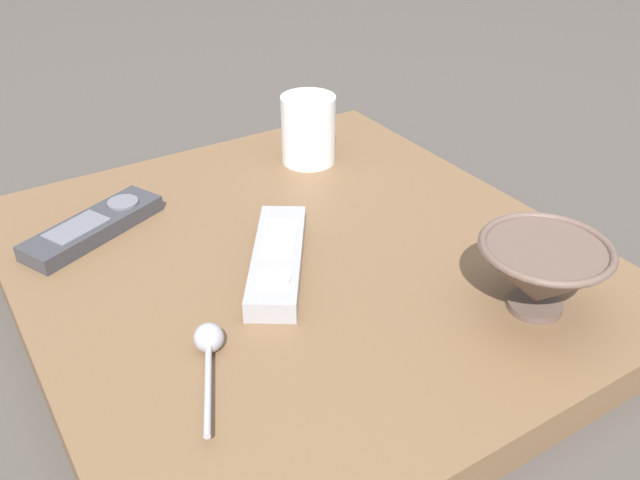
# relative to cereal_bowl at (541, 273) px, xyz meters

# --- Properties ---
(ground_plane) EXTENTS (6.00, 6.00, 0.00)m
(ground_plane) POSITION_rel_cereal_bowl_xyz_m (-0.15, 0.22, -0.09)
(ground_plane) COLOR #47423D
(table) EXTENTS (0.61, 0.66, 0.04)m
(table) POSITION_rel_cereal_bowl_xyz_m (-0.15, 0.22, -0.07)
(table) COLOR brown
(table) RESTS_ON ground
(cereal_bowl) EXTENTS (0.13, 0.13, 0.08)m
(cereal_bowl) POSITION_rel_cereal_bowl_xyz_m (0.00, 0.00, 0.00)
(cereal_bowl) COLOR brown
(cereal_bowl) RESTS_ON table
(coffee_mug) EXTENTS (0.09, 0.10, 0.10)m
(coffee_mug) POSITION_rel_cereal_bowl_xyz_m (-0.01, 0.42, 0.01)
(coffee_mug) COLOR white
(coffee_mug) RESTS_ON table
(teaspoon) EXTENTS (0.07, 0.12, 0.03)m
(teaspoon) POSITION_rel_cereal_bowl_xyz_m (-0.31, 0.11, -0.03)
(teaspoon) COLOR #A3A5B2
(teaspoon) RESTS_ON table
(tv_remote_near) EXTENTS (0.15, 0.19, 0.03)m
(tv_remote_near) POSITION_rel_cereal_bowl_xyz_m (-0.19, 0.20, -0.03)
(tv_remote_near) COLOR #9E9EA3
(tv_remote_near) RESTS_ON table
(tv_remote_far) EXTENTS (0.19, 0.12, 0.02)m
(tv_remote_far) POSITION_rel_cereal_bowl_xyz_m (-0.34, 0.39, -0.03)
(tv_remote_far) COLOR #38383D
(tv_remote_far) RESTS_ON table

